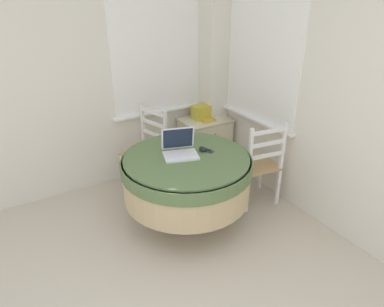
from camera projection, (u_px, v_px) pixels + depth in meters
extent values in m
cube|color=silver|center=(29.00, 84.00, 3.32)|extent=(4.42, 0.06, 2.55)
cube|color=white|center=(157.00, 50.00, 3.84)|extent=(1.10, 0.01, 1.42)
cube|color=white|center=(161.00, 111.00, 4.14)|extent=(1.18, 0.07, 0.02)
cube|color=white|center=(262.00, 54.00, 3.60)|extent=(0.01, 1.10, 1.42)
cube|color=white|center=(254.00, 119.00, 3.90)|extent=(0.07, 1.18, 0.02)
cube|color=silver|center=(214.00, 64.00, 4.16)|extent=(0.28, 0.28, 2.55)
cylinder|color=#4C3D2D|center=(187.00, 220.00, 3.44)|extent=(0.36, 0.36, 0.03)
cylinder|color=#4C3D2D|center=(187.00, 190.00, 3.29)|extent=(0.11, 0.11, 0.68)
cylinder|color=tan|center=(187.00, 177.00, 3.22)|extent=(1.19, 1.19, 0.40)
cylinder|color=#567042|center=(187.00, 164.00, 3.16)|extent=(1.22, 1.22, 0.12)
cylinder|color=#567042|center=(187.00, 158.00, 3.13)|extent=(1.16, 1.16, 0.02)
cube|color=white|center=(181.00, 156.00, 3.13)|extent=(0.36, 0.31, 0.02)
cube|color=silver|center=(181.00, 154.00, 3.14)|extent=(0.30, 0.21, 0.00)
cube|color=white|center=(178.00, 138.00, 3.19)|extent=(0.31, 0.14, 0.22)
cube|color=#192338|center=(178.00, 138.00, 3.18)|extent=(0.28, 0.12, 0.19)
ellipsoid|color=black|center=(203.00, 149.00, 3.22)|extent=(0.06, 0.09, 0.04)
cube|color=#2D2D33|center=(208.00, 150.00, 3.24)|extent=(0.09, 0.13, 0.01)
cube|color=black|center=(208.00, 150.00, 3.23)|extent=(0.07, 0.09, 0.00)
cube|color=tan|center=(144.00, 154.00, 3.86)|extent=(0.50, 0.53, 0.02)
cube|color=white|center=(123.00, 171.00, 3.96)|extent=(0.04, 0.04, 0.42)
cube|color=white|center=(145.00, 182.00, 3.73)|extent=(0.04, 0.04, 0.42)
cube|color=white|center=(145.00, 161.00, 4.18)|extent=(0.04, 0.04, 0.42)
cube|color=white|center=(167.00, 171.00, 3.95)|extent=(0.04, 0.04, 0.42)
cube|color=white|center=(143.00, 124.00, 3.97)|extent=(0.04, 0.04, 0.50)
cube|color=white|center=(166.00, 133.00, 3.74)|extent=(0.04, 0.04, 0.50)
cube|color=white|center=(153.00, 113.00, 3.77)|extent=(0.13, 0.37, 0.04)
cube|color=white|center=(154.00, 124.00, 3.83)|extent=(0.13, 0.37, 0.04)
cube|color=white|center=(154.00, 134.00, 3.89)|extent=(0.13, 0.37, 0.04)
cube|color=tan|center=(256.00, 165.00, 3.62)|extent=(0.49, 0.45, 0.02)
cube|color=white|center=(260.00, 172.00, 3.92)|extent=(0.04, 0.04, 0.42)
cube|color=white|center=(231.00, 179.00, 3.79)|extent=(0.04, 0.04, 0.42)
cube|color=white|center=(278.00, 187.00, 3.64)|extent=(0.04, 0.04, 0.42)
cube|color=white|center=(247.00, 194.00, 3.51)|extent=(0.04, 0.04, 0.42)
cube|color=white|center=(283.00, 146.00, 3.43)|extent=(0.04, 0.04, 0.50)
cube|color=white|center=(250.00, 153.00, 3.30)|extent=(0.04, 0.04, 0.50)
cube|color=white|center=(269.00, 131.00, 3.28)|extent=(0.38, 0.08, 0.04)
cube|color=white|center=(268.00, 144.00, 3.34)|extent=(0.38, 0.08, 0.04)
cube|color=white|center=(266.00, 156.00, 3.40)|extent=(0.38, 0.08, 0.04)
cube|color=beige|center=(205.00, 143.00, 4.41)|extent=(0.57, 0.43, 0.63)
cube|color=beige|center=(205.00, 120.00, 4.26)|extent=(0.60, 0.46, 0.02)
cube|color=beige|center=(215.00, 134.00, 4.14)|extent=(0.50, 0.01, 0.18)
sphere|color=olive|center=(215.00, 134.00, 4.14)|extent=(0.02, 0.02, 0.02)
cube|color=beige|center=(215.00, 149.00, 4.24)|extent=(0.50, 0.01, 0.18)
sphere|color=olive|center=(215.00, 150.00, 4.23)|extent=(0.02, 0.02, 0.02)
cube|color=beige|center=(214.00, 164.00, 4.33)|extent=(0.50, 0.01, 0.18)
sphere|color=olive|center=(214.00, 164.00, 4.32)|extent=(0.02, 0.02, 0.02)
cube|color=gold|center=(201.00, 112.00, 4.24)|extent=(0.20, 0.16, 0.17)
cube|color=gold|center=(205.00, 119.00, 4.23)|extent=(0.17, 0.23, 0.02)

